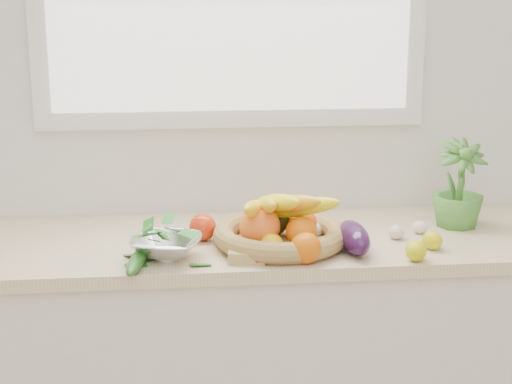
{
  "coord_description": "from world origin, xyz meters",
  "views": [
    {
      "loc": [
        -0.19,
        -0.38,
        1.65
      ],
      "look_at": [
        0.05,
        1.93,
        1.05
      ],
      "focal_mm": 55.0,
      "sensor_mm": 36.0,
      "label": 1
    }
  ],
  "objects": [
    {
      "name": "back_wall",
      "position": [
        0.0,
        2.25,
        1.35
      ],
      "size": [
        4.5,
        0.02,
        2.7
      ],
      "primitive_type": "cube",
      "color": "white",
      "rests_on": "ground"
    },
    {
      "name": "fruit_basket",
      "position": [
        0.11,
        1.85,
        0.96
      ],
      "size": [
        0.52,
        0.52,
        0.2
      ],
      "color": "tan",
      "rests_on": "countertop"
    },
    {
      "name": "garlic_c",
      "position": [
        0.48,
        1.88,
        0.92
      ],
      "size": [
        0.05,
        0.05,
        0.04
      ],
      "primitive_type": "ellipsoid",
      "rotation": [
        0.0,
        0.0,
        -0.04
      ],
      "color": "silver",
      "rests_on": "countertop"
    },
    {
      "name": "apple",
      "position": [
        -0.11,
        1.93,
        0.94
      ],
      "size": [
        0.1,
        0.1,
        0.08
      ],
      "primitive_type": "sphere",
      "rotation": [
        0.0,
        0.0,
        -0.18
      ],
      "color": "red",
      "rests_on": "countertop"
    },
    {
      "name": "lemon_a",
      "position": [
        0.08,
        1.76,
        0.93
      ],
      "size": [
        0.07,
        0.09,
        0.07
      ],
      "primitive_type": "ellipsoid",
      "rotation": [
        0.0,
        0.0,
        0.05
      ],
      "color": "yellow",
      "rests_on": "countertop"
    },
    {
      "name": "lemon_c",
      "position": [
        0.56,
        1.78,
        0.93
      ],
      "size": [
        0.07,
        0.08,
        0.05
      ],
      "primitive_type": "ellipsoid",
      "rotation": [
        0.0,
        0.0,
        0.29
      ],
      "color": "#CEC40B",
      "rests_on": "countertop"
    },
    {
      "name": "orange_loose",
      "position": [
        0.17,
        1.69,
        0.94
      ],
      "size": [
        0.09,
        0.09,
        0.09
      ],
      "primitive_type": "sphere",
      "rotation": [
        0.0,
        0.0,
        0.02
      ],
      "color": "#E15E07",
      "rests_on": "countertop"
    },
    {
      "name": "ginger",
      "position": [
        0.0,
        1.71,
        0.92
      ],
      "size": [
        0.11,
        0.05,
        0.03
      ],
      "primitive_type": "cube",
      "rotation": [
        0.0,
        0.0,
        -0.12
      ],
      "color": "tan",
      "rests_on": "countertop"
    },
    {
      "name": "eggplant",
      "position": [
        0.32,
        1.78,
        0.94
      ],
      "size": [
        0.09,
        0.22,
        0.09
      ],
      "primitive_type": "ellipsoid",
      "rotation": [
        0.0,
        0.0,
        0.03
      ],
      "color": "#2C0F38",
      "rests_on": "countertop"
    },
    {
      "name": "counter_cabinet",
      "position": [
        0.0,
        1.95,
        0.43
      ],
      "size": [
        2.2,
        0.58,
        0.86
      ],
      "primitive_type": "cube",
      "color": "silver",
      "rests_on": "ground"
    },
    {
      "name": "radish",
      "position": [
        0.03,
        1.7,
        0.92
      ],
      "size": [
        0.04,
        0.04,
        0.03
      ],
      "primitive_type": "sphere",
      "rotation": [
        0.0,
        0.0,
        0.19
      ],
      "color": "#E11C46",
      "rests_on": "countertop"
    },
    {
      "name": "countertop",
      "position": [
        0.0,
        1.95,
        0.88
      ],
      "size": [
        2.24,
        0.62,
        0.04
      ],
      "primitive_type": "cube",
      "color": "beige",
      "rests_on": "counter_cabinet"
    },
    {
      "name": "potted_herb",
      "position": [
        0.72,
        2.0,
        1.03
      ],
      "size": [
        0.19,
        0.19,
        0.3
      ],
      "primitive_type": "imported",
      "rotation": [
        0.0,
        0.0,
        0.11
      ],
      "color": "#478831",
      "rests_on": "countertop"
    },
    {
      "name": "lemon_b",
      "position": [
        0.48,
        1.68,
        0.93
      ],
      "size": [
        0.08,
        0.09,
        0.06
      ],
      "primitive_type": "ellipsoid",
      "rotation": [
        0.0,
        0.0,
        -0.27
      ],
      "color": "#CECE0B",
      "rests_on": "countertop"
    },
    {
      "name": "colander_with_spinach",
      "position": [
        -0.22,
        1.77,
        0.95
      ],
      "size": [
        0.24,
        0.24,
        0.11
      ],
      "color": "white",
      "rests_on": "countertop"
    },
    {
      "name": "garlic_b",
      "position": [
        0.57,
        1.93,
        0.92
      ],
      "size": [
        0.05,
        0.05,
        0.04
      ],
      "primitive_type": "ellipsoid",
      "rotation": [
        0.0,
        0.0,
        0.14
      ],
      "color": "white",
      "rests_on": "countertop"
    },
    {
      "name": "cucumber",
      "position": [
        -0.31,
        1.7,
        0.92
      ],
      "size": [
        0.07,
        0.23,
        0.04
      ],
      "primitive_type": "ellipsoid",
      "rotation": [
        0.0,
        0.0,
        -0.15
      ],
      "color": "#185218",
      "rests_on": "countertop"
    },
    {
      "name": "garlic_a",
      "position": [
        0.23,
        1.92,
        0.92
      ],
      "size": [
        0.07,
        0.07,
        0.05
      ],
      "primitive_type": "ellipsoid",
      "rotation": [
        0.0,
        0.0,
        -0.29
      ],
      "color": "beige",
      "rests_on": "countertop"
    }
  ]
}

